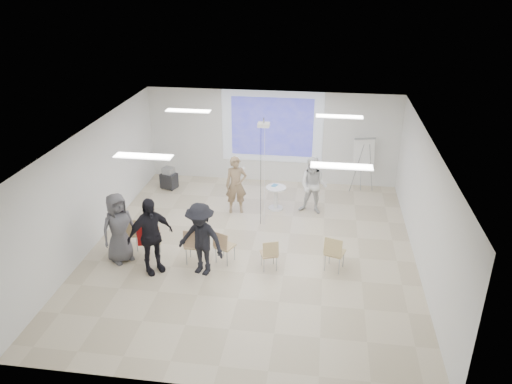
# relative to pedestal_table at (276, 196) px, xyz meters

# --- Properties ---
(floor) EXTENTS (8.00, 9.00, 0.10)m
(floor) POSITION_rel_pedestal_table_xyz_m (-0.36, -2.41, -0.45)
(floor) COLOR beige
(floor) RESTS_ON ground
(ceiling) EXTENTS (8.00, 9.00, 0.10)m
(ceiling) POSITION_rel_pedestal_table_xyz_m (-0.36, -2.41, 2.65)
(ceiling) COLOR white
(ceiling) RESTS_ON wall_back
(wall_back) EXTENTS (8.00, 0.10, 3.00)m
(wall_back) POSITION_rel_pedestal_table_xyz_m (-0.36, 2.14, 1.10)
(wall_back) COLOR silver
(wall_back) RESTS_ON floor
(wall_left) EXTENTS (0.10, 9.00, 3.00)m
(wall_left) POSITION_rel_pedestal_table_xyz_m (-4.41, -2.41, 1.10)
(wall_left) COLOR silver
(wall_left) RESTS_ON floor
(wall_right) EXTENTS (0.10, 9.00, 3.00)m
(wall_right) POSITION_rel_pedestal_table_xyz_m (3.69, -2.41, 1.10)
(wall_right) COLOR silver
(wall_right) RESTS_ON floor
(projection_halo) EXTENTS (3.20, 0.01, 2.30)m
(projection_halo) POSITION_rel_pedestal_table_xyz_m (-0.36, 2.07, 1.45)
(projection_halo) COLOR silver
(projection_halo) RESTS_ON wall_back
(projection_image) EXTENTS (2.60, 0.01, 1.90)m
(projection_image) POSITION_rel_pedestal_table_xyz_m (-0.36, 2.06, 1.45)
(projection_image) COLOR #3638B9
(projection_image) RESTS_ON wall_back
(pedestal_table) EXTENTS (0.76, 0.76, 0.72)m
(pedestal_table) POSITION_rel_pedestal_table_xyz_m (0.00, 0.00, 0.00)
(pedestal_table) COLOR silver
(pedestal_table) RESTS_ON floor
(player_left) EXTENTS (0.79, 0.63, 1.90)m
(player_left) POSITION_rel_pedestal_table_xyz_m (-1.11, -0.33, 0.55)
(player_left) COLOR #917659
(player_left) RESTS_ON floor
(player_right) EXTENTS (1.03, 0.89, 1.86)m
(player_right) POSITION_rel_pedestal_table_xyz_m (1.07, -0.07, 0.53)
(player_right) COLOR white
(player_right) RESTS_ON floor
(controller_left) EXTENTS (0.08, 0.14, 0.04)m
(controller_left) POSITION_rel_pedestal_table_xyz_m (-0.93, -0.08, 0.85)
(controller_left) COLOR white
(controller_left) RESTS_ON player_left
(controller_right) EXTENTS (0.06, 0.12, 0.04)m
(controller_right) POSITION_rel_pedestal_table_xyz_m (0.89, 0.18, 0.85)
(controller_right) COLOR white
(controller_right) RESTS_ON player_right
(chair_far_left) EXTENTS (0.53, 0.55, 0.89)m
(chair_far_left) POSITION_rel_pedestal_table_xyz_m (-3.35, -2.83, 0.13)
(chair_far_left) COLOR tan
(chair_far_left) RESTS_ON floor
(chair_left_mid) EXTENTS (0.55, 0.57, 0.92)m
(chair_left_mid) POSITION_rel_pedestal_table_xyz_m (-2.68, -3.11, 0.14)
(chair_left_mid) COLOR tan
(chair_left_mid) RESTS_ON floor
(chair_left_inner) EXTENTS (0.44, 0.47, 0.93)m
(chair_left_inner) POSITION_rel_pedestal_table_xyz_m (-1.61, -3.18, 0.15)
(chair_left_inner) COLOR tan
(chair_left_inner) RESTS_ON floor
(chair_center) EXTENTS (0.53, 0.55, 0.85)m
(chair_center) POSITION_rel_pedestal_table_xyz_m (-0.93, -3.06, 0.10)
(chair_center) COLOR tan
(chair_center) RESTS_ON floor
(chair_right_inner) EXTENTS (0.48, 0.50, 0.79)m
(chair_right_inner) POSITION_rel_pedestal_table_xyz_m (0.19, -3.21, 0.07)
(chair_right_inner) COLOR tan
(chair_right_inner) RESTS_ON floor
(chair_right_far) EXTENTS (0.54, 0.56, 0.90)m
(chair_right_far) POSITION_rel_pedestal_table_xyz_m (1.66, -3.04, 0.13)
(chair_right_far) COLOR tan
(chair_right_far) RESTS_ON floor
(red_jacket) EXTENTS (0.50, 0.26, 0.47)m
(red_jacket) POSITION_rel_pedestal_table_xyz_m (-2.70, -3.26, 0.32)
(red_jacket) COLOR #B51616
(red_jacket) RESTS_ON chair_left_mid
(laptop) EXTENTS (0.34, 0.25, 0.03)m
(laptop) POSITION_rel_pedestal_table_xyz_m (-1.61, -3.08, 0.10)
(laptop) COLOR black
(laptop) RESTS_ON chair_left_inner
(audience_left) EXTENTS (1.41, 1.40, 2.13)m
(audience_left) POSITION_rel_pedestal_table_xyz_m (-2.49, -3.63, 0.67)
(audience_left) COLOR black
(audience_left) RESTS_ON floor
(audience_mid) EXTENTS (1.45, 1.08, 2.01)m
(audience_mid) POSITION_rel_pedestal_table_xyz_m (-1.34, -3.54, 0.60)
(audience_mid) COLOR black
(audience_mid) RESTS_ON floor
(audience_outer) EXTENTS (1.10, 1.13, 1.96)m
(audience_outer) POSITION_rel_pedestal_table_xyz_m (-3.40, -3.27, 0.58)
(audience_outer) COLOR #58575C
(audience_outer) RESTS_ON floor
(flipchart_easel) EXTENTS (0.75, 0.58, 1.76)m
(flipchart_easel) POSITION_rel_pedestal_table_xyz_m (2.53, 1.63, 0.89)
(flipchart_easel) COLOR gray
(flipchart_easel) RESTS_ON floor
(av_cart) EXTENTS (0.56, 0.50, 0.70)m
(av_cart) POSITION_rel_pedestal_table_xyz_m (-3.52, 1.01, -0.08)
(av_cart) COLOR black
(av_cart) RESTS_ON floor
(ceiling_projector) EXTENTS (0.30, 0.25, 3.00)m
(ceiling_projector) POSITION_rel_pedestal_table_xyz_m (-0.26, -0.92, 2.29)
(ceiling_projector) COLOR white
(ceiling_projector) RESTS_ON ceiling
(fluor_panel_nw) EXTENTS (1.20, 0.30, 0.02)m
(fluor_panel_nw) POSITION_rel_pedestal_table_xyz_m (-2.36, -0.41, 2.57)
(fluor_panel_nw) COLOR white
(fluor_panel_nw) RESTS_ON ceiling
(fluor_panel_ne) EXTENTS (1.20, 0.30, 0.02)m
(fluor_panel_ne) POSITION_rel_pedestal_table_xyz_m (1.64, -0.41, 2.57)
(fluor_panel_ne) COLOR white
(fluor_panel_ne) RESTS_ON ceiling
(fluor_panel_sw) EXTENTS (1.20, 0.30, 0.02)m
(fluor_panel_sw) POSITION_rel_pedestal_table_xyz_m (-2.36, -3.91, 2.57)
(fluor_panel_sw) COLOR white
(fluor_panel_sw) RESTS_ON ceiling
(fluor_panel_se) EXTENTS (1.20, 0.30, 0.02)m
(fluor_panel_se) POSITION_rel_pedestal_table_xyz_m (1.64, -3.91, 2.57)
(fluor_panel_se) COLOR white
(fluor_panel_se) RESTS_ON ceiling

